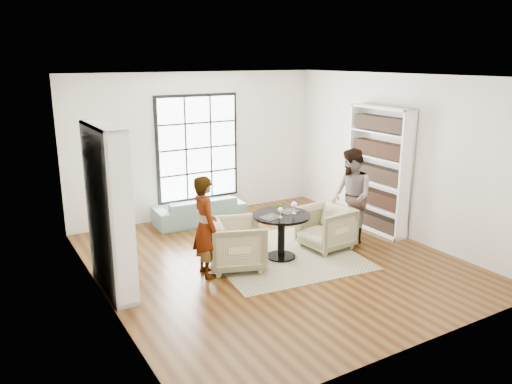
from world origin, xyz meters
TOP-DOWN VIEW (x-y plane):
  - ground at (0.00, 0.00)m, footprint 6.00×6.00m
  - room_shell at (0.00, 0.54)m, footprint 6.00×6.01m
  - rug at (0.26, 0.12)m, footprint 2.65×2.65m
  - pedestal_table at (0.18, 0.04)m, footprint 0.96×0.96m
  - sofa at (-0.24, 2.45)m, footprint 1.86×0.79m
  - armchair_left at (-0.64, 0.06)m, footprint 1.10×1.09m
  - armchair_right at (1.11, 0.03)m, footprint 0.89×0.87m
  - person_left at (-1.19, 0.06)m, footprint 0.42×0.60m
  - person_right at (1.66, 0.03)m, footprint 0.88×1.00m
  - placemat_left at (-0.05, -0.01)m, footprint 0.40×0.34m
  - placemat_right at (0.36, 0.11)m, footprint 0.40×0.34m
  - cutlery_left at (-0.05, -0.01)m, footprint 0.20×0.25m
  - cutlery_right at (0.36, 0.11)m, footprint 0.20×0.25m
  - wine_glass_left at (0.06, -0.10)m, footprint 0.08×0.08m
  - wine_glass_right at (0.38, -0.03)m, footprint 0.09×0.09m
  - flower_centerpiece at (0.17, 0.09)m, footprint 0.21×0.19m

SIDE VIEW (x-z plane):
  - ground at x=0.00m, z-range 0.00..0.00m
  - rug at x=0.26m, z-range 0.00..0.01m
  - sofa at x=-0.24m, z-range 0.00..0.54m
  - armchair_right at x=1.11m, z-range 0.00..0.75m
  - armchair_left at x=-0.64m, z-range 0.00..0.79m
  - pedestal_table at x=0.18m, z-range 0.17..0.94m
  - placemat_left at x=-0.05m, z-range 0.77..0.78m
  - placemat_right at x=0.36m, z-range 0.77..0.78m
  - cutlery_left at x=-0.05m, z-range 0.78..0.78m
  - cutlery_right at x=0.36m, z-range 0.78..0.78m
  - person_left at x=-1.19m, z-range 0.00..1.58m
  - flower_centerpiece at x=0.17m, z-range 0.77..0.96m
  - person_right at x=1.66m, z-range 0.00..1.73m
  - wine_glass_left at x=0.06m, z-range 0.81..0.98m
  - wine_glass_right at x=0.38m, z-range 0.81..1.02m
  - room_shell at x=0.00m, z-range -1.74..4.26m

